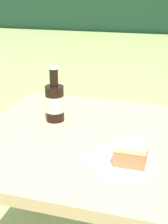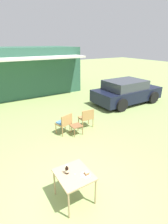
{
  "view_description": "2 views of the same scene",
  "coord_description": "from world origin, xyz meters",
  "px_view_note": "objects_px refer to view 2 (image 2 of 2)",
  "views": [
    {
      "loc": [
        0.33,
        -1.02,
        1.26
      ],
      "look_at": [
        0.0,
        0.1,
        0.79
      ],
      "focal_mm": 50.0,
      "sensor_mm": 36.0,
      "label": 1
    },
    {
      "loc": [
        -1.44,
        -2.74,
        3.46
      ],
      "look_at": [
        1.93,
        2.68,
        0.9
      ],
      "focal_mm": 28.0,
      "sensor_mm": 36.0,
      "label": 2
    }
  ],
  "objects_px": {
    "cake_on_plate": "(86,174)",
    "cola_bottle_near": "(67,170)",
    "parked_car": "(126,92)",
    "wicker_chair_cushioned": "(64,122)",
    "wicker_chair_plain": "(87,117)",
    "patio_table": "(74,177)",
    "garden_side_table": "(76,126)"
  },
  "relations": [
    {
      "from": "parked_car",
      "to": "wicker_chair_plain",
      "type": "xyz_separation_m",
      "value": [
        -3.83,
        -1.55,
        -0.19
      ]
    },
    {
      "from": "garden_side_table",
      "to": "cola_bottle_near",
      "type": "xyz_separation_m",
      "value": [
        -1.71,
        -2.62,
        0.48
      ]
    },
    {
      "from": "garden_side_table",
      "to": "wicker_chair_plain",
      "type": "bearing_deg",
      "value": 23.41
    },
    {
      "from": "patio_table",
      "to": "cake_on_plate",
      "type": "bearing_deg",
      "value": -36.83
    },
    {
      "from": "parked_car",
      "to": "cola_bottle_near",
      "type": "xyz_separation_m",
      "value": [
        -6.22,
        -4.47,
        0.14
      ]
    },
    {
      "from": "garden_side_table",
      "to": "cola_bottle_near",
      "type": "distance_m",
      "value": 3.17
    },
    {
      "from": "cake_on_plate",
      "to": "garden_side_table",
      "type": "bearing_deg",
      "value": 64.63
    },
    {
      "from": "cake_on_plate",
      "to": "cola_bottle_near",
      "type": "height_order",
      "value": "cola_bottle_near"
    },
    {
      "from": "patio_table",
      "to": "cola_bottle_near",
      "type": "relative_size",
      "value": 3.57
    },
    {
      "from": "cake_on_plate",
      "to": "cola_bottle_near",
      "type": "bearing_deg",
      "value": 142.61
    },
    {
      "from": "wicker_chair_cushioned",
      "to": "patio_table",
      "type": "xyz_separation_m",
      "value": [
        -1.23,
        -3.04,
        0.17
      ]
    },
    {
      "from": "garden_side_table",
      "to": "cake_on_plate",
      "type": "xyz_separation_m",
      "value": [
        -1.37,
        -2.89,
        0.43
      ]
    },
    {
      "from": "parked_car",
      "to": "cola_bottle_near",
      "type": "relative_size",
      "value": 18.2
    },
    {
      "from": "wicker_chair_plain",
      "to": "patio_table",
      "type": "bearing_deg",
      "value": 56.76
    },
    {
      "from": "wicker_chair_cushioned",
      "to": "cake_on_plate",
      "type": "relative_size",
      "value": 3.78
    },
    {
      "from": "wicker_chair_plain",
      "to": "cola_bottle_near",
      "type": "relative_size",
      "value": 3.63
    },
    {
      "from": "wicker_chair_cushioned",
      "to": "patio_table",
      "type": "height_order",
      "value": "wicker_chair_cushioned"
    },
    {
      "from": "parked_car",
      "to": "garden_side_table",
      "type": "relative_size",
      "value": 9.83
    },
    {
      "from": "wicker_chair_plain",
      "to": "cake_on_plate",
      "type": "bearing_deg",
      "value": 60.89
    },
    {
      "from": "parked_car",
      "to": "wicker_chair_cushioned",
      "type": "distance_m",
      "value": 5.1
    },
    {
      "from": "wicker_chair_plain",
      "to": "cola_bottle_near",
      "type": "distance_m",
      "value": 3.79
    },
    {
      "from": "patio_table",
      "to": "cola_bottle_near",
      "type": "distance_m",
      "value": 0.23
    },
    {
      "from": "garden_side_table",
      "to": "cake_on_plate",
      "type": "height_order",
      "value": "cake_on_plate"
    },
    {
      "from": "parked_car",
      "to": "wicker_chair_cushioned",
      "type": "relative_size",
      "value": 5.01
    },
    {
      "from": "cake_on_plate",
      "to": "cola_bottle_near",
      "type": "relative_size",
      "value": 0.96
    },
    {
      "from": "wicker_chair_cushioned",
      "to": "cake_on_plate",
      "type": "xyz_separation_m",
      "value": [
        -1.01,
        -3.2,
        0.27
      ]
    },
    {
      "from": "wicker_chair_plain",
      "to": "wicker_chair_cushioned",
      "type": "bearing_deg",
      "value": 2.46
    },
    {
      "from": "parked_car",
      "to": "wicker_chair_plain",
      "type": "relative_size",
      "value": 5.01
    },
    {
      "from": "parked_car",
      "to": "cola_bottle_near",
      "type": "distance_m",
      "value": 7.66
    },
    {
      "from": "garden_side_table",
      "to": "cola_bottle_near",
      "type": "height_order",
      "value": "cola_bottle_near"
    },
    {
      "from": "wicker_chair_cushioned",
      "to": "wicker_chair_plain",
      "type": "relative_size",
      "value": 1.0
    },
    {
      "from": "cake_on_plate",
      "to": "wicker_chair_cushioned",
      "type": "bearing_deg",
      "value": 72.46
    }
  ]
}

